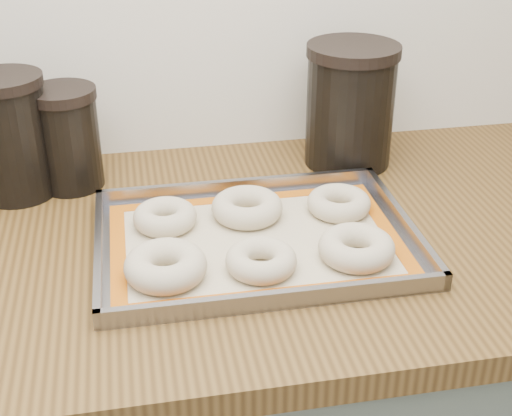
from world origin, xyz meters
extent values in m
cube|color=brown|center=(0.00, 1.68, 0.88)|extent=(3.06, 0.68, 0.04)
cube|color=gray|center=(0.10, 1.63, 0.90)|extent=(0.46, 0.33, 0.00)
cube|color=gray|center=(0.10, 1.79, 0.91)|extent=(0.46, 0.01, 0.02)
cube|color=gray|center=(0.10, 1.47, 0.91)|extent=(0.46, 0.01, 0.02)
cube|color=gray|center=(-0.12, 1.63, 0.91)|extent=(0.01, 0.33, 0.02)
cube|color=gray|center=(0.33, 1.63, 0.91)|extent=(0.01, 0.33, 0.02)
cube|color=#C6B793|center=(0.10, 1.63, 0.90)|extent=(0.42, 0.29, 0.00)
cube|color=#B8570C|center=(0.10, 1.77, 0.91)|extent=(0.42, 0.02, 0.00)
cube|color=#B8570C|center=(0.10, 1.50, 0.91)|extent=(0.42, 0.02, 0.00)
cube|color=#B8570C|center=(-0.10, 1.63, 0.91)|extent=(0.02, 0.25, 0.00)
cube|color=#B8570C|center=(0.30, 1.63, 0.91)|extent=(0.02, 0.25, 0.00)
torus|color=#BDAF93|center=(-0.04, 1.56, 0.92)|extent=(0.12, 0.12, 0.04)
torus|color=#BDAF93|center=(0.09, 1.56, 0.92)|extent=(0.12, 0.12, 0.03)
torus|color=#BDAF93|center=(0.23, 1.56, 0.92)|extent=(0.12, 0.12, 0.04)
torus|color=#BDAF93|center=(-0.03, 1.70, 0.92)|extent=(0.11, 0.11, 0.03)
torus|color=#BDAF93|center=(0.10, 1.71, 0.92)|extent=(0.13, 0.13, 0.04)
torus|color=#BDAF93|center=(0.24, 1.70, 0.92)|extent=(0.12, 0.12, 0.03)
cylinder|color=black|center=(-0.25, 1.87, 0.99)|extent=(0.12, 0.12, 0.19)
cylinder|color=black|center=(-0.25, 1.87, 1.09)|extent=(0.13, 0.13, 0.02)
cylinder|color=black|center=(-0.17, 1.88, 0.98)|extent=(0.11, 0.11, 0.15)
cylinder|color=black|center=(-0.17, 1.88, 1.06)|extent=(0.11, 0.11, 0.02)
cylinder|color=black|center=(0.32, 1.88, 1.00)|extent=(0.15, 0.15, 0.20)
cylinder|color=black|center=(0.32, 1.88, 1.11)|extent=(0.16, 0.16, 0.02)
camera|label=1|loc=(-0.07, 0.76, 1.45)|focal=50.00mm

